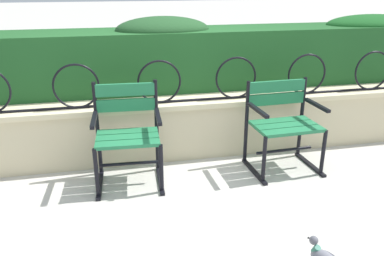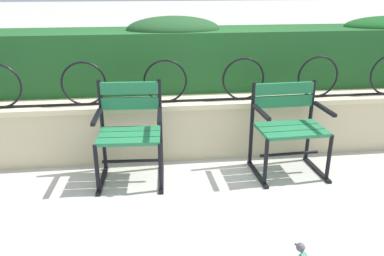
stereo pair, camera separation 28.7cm
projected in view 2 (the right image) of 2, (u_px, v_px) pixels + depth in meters
The scene contains 6 objects.
ground_plane at pixel (193, 191), 3.38m from camera, with size 60.00×60.00×0.00m, color #BCB7AD.
stone_wall at pixel (184, 127), 4.01m from camera, with size 7.99×0.41×0.59m.
iron_arch_fence at pixel (168, 84), 3.75m from camera, with size 7.44×0.02×0.42m.
hedge_row at pixel (183, 55), 4.26m from camera, with size 7.83×0.67×0.76m.
park_chair_left at pixel (130, 130), 3.46m from camera, with size 0.60×0.55×0.88m.
park_chair_right at pixel (288, 125), 3.61m from camera, with size 0.65×0.55×0.83m.
Camera 2 is at (-0.37, -2.94, 1.72)m, focal length 36.83 mm.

